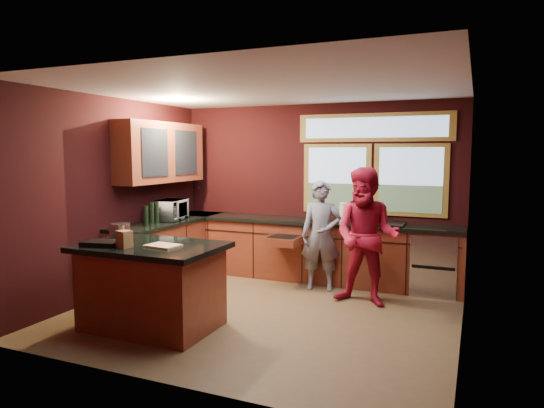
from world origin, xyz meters
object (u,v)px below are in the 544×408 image
Objects in this scene: cutting_board at (163,246)px; stock_pot at (120,231)px; person_red at (367,237)px; person_grey at (321,236)px; island at (152,286)px.

stock_pot reaches higher than cutting_board.
person_grey is at bearing 154.51° from person_red.
person_red is 7.37× the size of stock_pot.
island is 2.56m from person_grey.
stock_pot is at bearing -144.70° from person_grey.
cutting_board reaches higher than island.
stock_pot reaches higher than island.
person_grey reaches higher than cutting_board.
island is 6.46× the size of stock_pot.
person_red is (2.02, 1.76, 0.41)m from island.
stock_pot is (-2.57, -1.61, 0.15)m from person_red.
island is 4.43× the size of cutting_board.
person_red is at bearing 44.85° from cutting_board.
person_grey reaches higher than island.
cutting_board is at bearing -14.04° from island.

